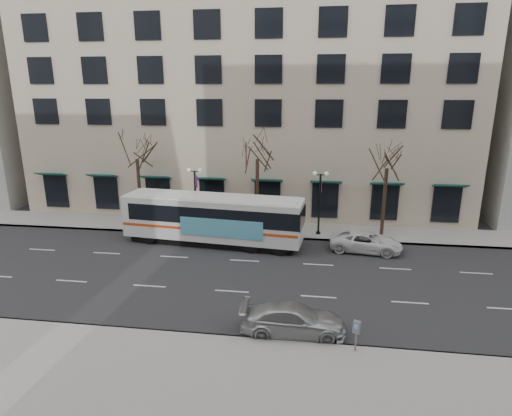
% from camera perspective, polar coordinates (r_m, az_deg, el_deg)
% --- Properties ---
extents(ground, '(160.00, 160.00, 0.00)m').
position_cam_1_polar(ground, '(27.41, -2.32, -8.88)').
color(ground, black).
rests_on(ground, ground).
extents(sidewalk_far, '(80.00, 4.00, 0.15)m').
position_cam_1_polar(sidewalk_far, '(35.38, 8.27, -3.10)').
color(sidewalk_far, gray).
rests_on(sidewalk_far, ground).
extents(building_hotel, '(40.00, 20.00, 24.00)m').
position_cam_1_polar(building_hotel, '(45.95, -0.28, 16.52)').
color(building_hotel, tan).
rests_on(building_hotel, ground).
extents(tree_far_left, '(3.60, 3.60, 8.34)m').
position_cam_1_polar(tree_far_left, '(36.61, -15.68, 7.79)').
color(tree_far_left, black).
rests_on(tree_far_left, ground).
extents(tree_far_mid, '(3.60, 3.60, 8.55)m').
position_cam_1_polar(tree_far_mid, '(33.90, 0.17, 8.13)').
color(tree_far_mid, black).
rests_on(tree_far_mid, ground).
extents(tree_far_right, '(3.60, 3.60, 8.06)m').
position_cam_1_polar(tree_far_right, '(34.12, 17.18, 6.65)').
color(tree_far_right, black).
rests_on(tree_far_right, ground).
extents(lamp_post_left, '(1.22, 0.45, 5.21)m').
position_cam_1_polar(lamp_post_left, '(35.08, -8.07, 1.64)').
color(lamp_post_left, black).
rests_on(lamp_post_left, ground).
extents(lamp_post_right, '(1.22, 0.45, 5.21)m').
position_cam_1_polar(lamp_post_right, '(33.78, 8.48, 1.07)').
color(lamp_post_right, black).
rests_on(lamp_post_right, ground).
extents(city_bus, '(13.74, 4.27, 3.67)m').
position_cam_1_polar(city_bus, '(32.19, -5.63, -1.32)').
color(city_bus, silver).
rests_on(city_bus, ground).
extents(silver_car, '(5.10, 2.19, 1.46)m').
position_cam_1_polar(silver_car, '(21.21, 4.99, -14.59)').
color(silver_car, '#B3B8BC').
rests_on(silver_car, ground).
extents(white_pickup, '(5.34, 2.94, 1.42)m').
position_cam_1_polar(white_pickup, '(31.87, 14.44, -4.39)').
color(white_pickup, white).
rests_on(white_pickup, ground).
extents(pay_station, '(0.37, 0.31, 1.46)m').
position_cam_1_polar(pay_station, '(19.98, 13.27, -15.49)').
color(pay_station, gray).
rests_on(pay_station, sidewalk_near).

